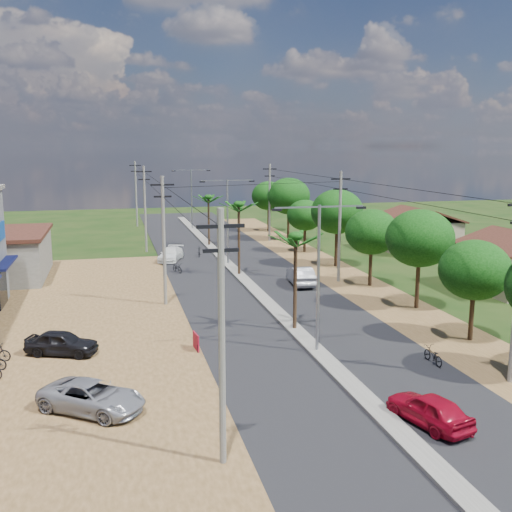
{
  "coord_description": "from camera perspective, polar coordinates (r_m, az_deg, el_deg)",
  "views": [
    {
      "loc": [
        -10.46,
        -29.11,
        10.97
      ],
      "look_at": [
        -0.2,
        13.05,
        3.0
      ],
      "focal_mm": 42.0,
      "sensor_mm": 36.0,
      "label": 1
    }
  ],
  "objects": [
    {
      "name": "utility_pole_w_a",
      "position": [
        20.39,
        -3.29,
        -7.36
      ],
      "size": [
        1.6,
        0.24,
        9.0
      ],
      "color": "#605E56",
      "rests_on": "ground"
    },
    {
      "name": "house_east_far",
      "position": [
        65.76,
        15.05,
        2.56
      ],
      "size": [
        7.6,
        7.5,
        4.6
      ],
      "color": "gray",
      "rests_on": "ground"
    },
    {
      "name": "utility_pole_e_c",
      "position": [
        69.75,
        1.3,
        5.3
      ],
      "size": [
        1.6,
        0.24,
        9.0
      ],
      "color": "#605E56",
      "rests_on": "ground"
    },
    {
      "name": "moto_rider_east",
      "position": [
        32.23,
        16.49,
        -9.11
      ],
      "size": [
        0.61,
        1.68,
        0.88
      ],
      "primitive_type": "imported",
      "rotation": [
        0.0,
        0.0,
        3.15
      ],
      "color": "black",
      "rests_on": "ground"
    },
    {
      "name": "tree_east_d",
      "position": [
        47.92,
        10.96,
        2.26
      ],
      "size": [
        4.2,
        4.2,
        6.13
      ],
      "color": "black",
      "rests_on": "ground"
    },
    {
      "name": "streetlight_near",
      "position": [
        31.54,
        5.97,
        -0.96
      ],
      "size": [
        5.1,
        0.18,
        8.0
      ],
      "color": "gray",
      "rests_on": "ground"
    },
    {
      "name": "car_parked_silver",
      "position": [
        26.56,
        -15.34,
        -12.88
      ],
      "size": [
        4.95,
        4.39,
        1.27
      ],
      "primitive_type": "imported",
      "rotation": [
        0.0,
        0.0,
        0.95
      ],
      "color": "gray",
      "rests_on": "ground"
    },
    {
      "name": "car_white_far",
      "position": [
        58.54,
        -8.11,
        0.13
      ],
      "size": [
        3.18,
        4.72,
        1.27
      ],
      "primitive_type": "imported",
      "rotation": [
        0.0,
        0.0,
        -0.35
      ],
      "color": "silver",
      "rests_on": "ground"
    },
    {
      "name": "utility_pole_w_c",
      "position": [
        63.51,
        -10.53,
        4.62
      ],
      "size": [
        1.6,
        0.24,
        9.0
      ],
      "color": "#605E56",
      "rests_on": "ground"
    },
    {
      "name": "streetlight_far",
      "position": [
        80.04,
        -6.16,
        5.92
      ],
      "size": [
        5.1,
        0.18,
        8.0
      ],
      "color": "gray",
      "rests_on": "ground"
    },
    {
      "name": "roadside_sign",
      "position": [
        33.1,
        -5.74,
        -8.14
      ],
      "size": [
        0.19,
        1.15,
        0.95
      ],
      "rotation": [
        0.0,
        0.0,
        0.1
      ],
      "color": "maroon",
      "rests_on": "ground"
    },
    {
      "name": "utility_pole_w_b",
      "position": [
        41.72,
        -8.77,
        1.72
      ],
      "size": [
        1.6,
        0.24,
        9.0
      ],
      "color": "#605E56",
      "rests_on": "ground"
    },
    {
      "name": "tree_east_g",
      "position": [
        70.33,
        3.12,
        5.72
      ],
      "size": [
        5.0,
        5.0,
        7.38
      ],
      "color": "black",
      "rests_on": "ground"
    },
    {
      "name": "dirt_shoulder_east",
      "position": [
        49.24,
        9.35,
        -2.59
      ],
      "size": [
        5.0,
        90.0,
        0.03
      ],
      "primitive_type": "cube",
      "color": "#543C1C",
      "rests_on": "ground"
    },
    {
      "name": "moto_rider_west_b",
      "position": [
        60.33,
        -5.44,
        0.37
      ],
      "size": [
        0.74,
        1.74,
        1.01
      ],
      "primitive_type": "imported",
      "rotation": [
        0.0,
        0.0,
        -0.16
      ],
      "color": "black",
      "rests_on": "ground"
    },
    {
      "name": "road",
      "position": [
        46.63,
        -0.33,
        -3.17
      ],
      "size": [
        12.0,
        110.0,
        0.04
      ],
      "primitive_type": "cube",
      "color": "black",
      "rests_on": "ground"
    },
    {
      "name": "palm_median_far",
      "position": [
        66.19,
        -4.56,
        5.43
      ],
      "size": [
        2.0,
        2.0,
        5.85
      ],
      "color": "black",
      "rests_on": "ground"
    },
    {
      "name": "tree_east_h",
      "position": [
        77.97,
        1.21,
        5.75
      ],
      "size": [
        4.4,
        4.4,
        6.52
      ],
      "color": "black",
      "rests_on": "ground"
    },
    {
      "name": "palm_median_mid",
      "position": [
        50.46,
        -1.65,
        4.64
      ],
      "size": [
        2.0,
        2.0,
        6.55
      ],
      "color": "black",
      "rests_on": "ground"
    },
    {
      "name": "median",
      "position": [
        49.47,
        -1.13,
        -2.3
      ],
      "size": [
        1.0,
        90.0,
        0.18
      ],
      "primitive_type": "cube",
      "color": "#605E56",
      "rests_on": "ground"
    },
    {
      "name": "tree_east_c",
      "position": [
        41.8,
        15.33,
        1.64
      ],
      "size": [
        4.6,
        4.6,
        6.83
      ],
      "color": "black",
      "rests_on": "ground"
    },
    {
      "name": "streetlight_mid",
      "position": [
        55.45,
        -2.73,
        3.99
      ],
      "size": [
        5.1,
        0.18,
        8.0
      ],
      "color": "gray",
      "rests_on": "ground"
    },
    {
      "name": "palm_median_near",
      "position": [
        35.14,
        3.81,
        1.49
      ],
      "size": [
        2.0,
        2.0,
        6.15
      ],
      "color": "black",
      "rests_on": "ground"
    },
    {
      "name": "car_silver_mid",
      "position": [
        48.01,
        4.28,
        -1.92
      ],
      "size": [
        1.99,
        4.65,
        1.49
      ],
      "primitive_type": "imported",
      "rotation": [
        0.0,
        0.0,
        3.05
      ],
      "color": "gray",
      "rests_on": "ground"
    },
    {
      "name": "utility_pole_e_b",
      "position": [
        48.95,
        7.98,
        3.01
      ],
      "size": [
        1.6,
        0.24,
        9.0
      ],
      "color": "#605E56",
      "rests_on": "ground"
    },
    {
      "name": "car_red_near",
      "position": [
        25.49,
        16.16,
        -13.91
      ],
      "size": [
        2.5,
        4.08,
        1.3
      ],
      "primitive_type": "imported",
      "rotation": [
        0.0,
        0.0,
        3.41
      ],
      "color": "maroon",
      "rests_on": "ground"
    },
    {
      "name": "ground",
      "position": [
        32.82,
        5.81,
        -9.18
      ],
      "size": [
        160.0,
        160.0,
        0.0
      ],
      "primitive_type": "plane",
      "color": "black",
      "rests_on": "ground"
    },
    {
      "name": "tree_east_e",
      "position": [
        55.22,
        7.73,
        4.2
      ],
      "size": [
        4.8,
        4.8,
        7.14
      ],
      "color": "black",
      "rests_on": "ground"
    },
    {
      "name": "utility_pole_w_d",
      "position": [
        84.41,
        -11.35,
        5.99
      ],
      "size": [
        1.6,
        0.24,
        9.0
      ],
      "color": "#605E56",
      "rests_on": "ground"
    },
    {
      "name": "tree_east_f",
      "position": [
        62.69,
        4.7,
        3.89
      ],
      "size": [
        3.8,
        3.8,
        5.52
      ],
      "color": "black",
      "rests_on": "ground"
    },
    {
      "name": "dirt_lot_west",
      "position": [
        38.96,
        -19.92,
        -6.56
      ],
      "size": [
        18.0,
        46.0,
        0.04
      ],
      "primitive_type": "cube",
      "color": "#543C1C",
      "rests_on": "ground"
    },
    {
      "name": "car_parked_dark",
      "position": [
        33.77,
        -18.02,
        -7.92
      ],
      "size": [
        4.11,
        2.82,
        1.3
      ],
      "primitive_type": "imported",
      "rotation": [
        0.0,
        0.0,
        1.2
      ],
      "color": "black",
      "rests_on": "ground"
    },
    {
      "name": "moto_rider_west_a",
      "position": [
        53.08,
        -7.5,
        -1.13
      ],
      "size": [
        1.11,
        1.76,
        0.87
      ],
      "primitive_type": "imported",
      "rotation": [
        0.0,
        0.0,
        0.35
      ],
      "color": "black",
      "rests_on": "ground"
    },
    {
      "name": "tree_east_b",
      "position": [
        35.84,
        20.1,
        -1.27
      ],
      "size": [
        4.0,
        4.0,
        5.83
      ],
      "color": "black",
      "rests_on": "ground"
    }
  ]
}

